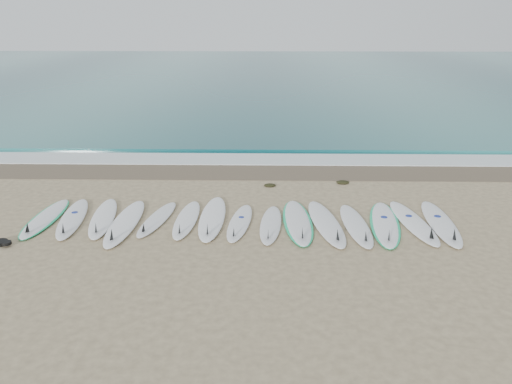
{
  "coord_description": "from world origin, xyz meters",
  "views": [
    {
      "loc": [
        0.57,
        -11.02,
        4.69
      ],
      "look_at": [
        0.33,
        1.07,
        0.4
      ],
      "focal_mm": 35.0,
      "sensor_mm": 36.0,
      "label": 1
    }
  ],
  "objects_px": {
    "surfboard_7": "(239,223)",
    "surfboard_14": "(441,223)",
    "surfboard_0": "(45,218)",
    "leash_coil": "(2,243)"
  },
  "relations": [
    {
      "from": "surfboard_0",
      "to": "surfboard_14",
      "type": "height_order",
      "value": "surfboard_14"
    },
    {
      "from": "surfboard_0",
      "to": "leash_coil",
      "type": "xyz_separation_m",
      "value": [
        -0.36,
        -1.38,
        0.0
      ]
    },
    {
      "from": "surfboard_0",
      "to": "surfboard_14",
      "type": "relative_size",
      "value": 0.89
    },
    {
      "from": "surfboard_0",
      "to": "leash_coil",
      "type": "bearing_deg",
      "value": -104.61
    },
    {
      "from": "surfboard_0",
      "to": "surfboard_7",
      "type": "bearing_deg",
      "value": -2.47
    },
    {
      "from": "surfboard_0",
      "to": "surfboard_14",
      "type": "bearing_deg",
      "value": -1.02
    },
    {
      "from": "surfboard_7",
      "to": "surfboard_14",
      "type": "xyz_separation_m",
      "value": [
        4.77,
        0.04,
        0.01
      ]
    },
    {
      "from": "surfboard_14",
      "to": "leash_coil",
      "type": "bearing_deg",
      "value": -169.68
    },
    {
      "from": "surfboard_0",
      "to": "leash_coil",
      "type": "distance_m",
      "value": 1.43
    },
    {
      "from": "surfboard_14",
      "to": "leash_coil",
      "type": "xyz_separation_m",
      "value": [
        -9.86,
        -1.22,
        -0.01
      ]
    }
  ]
}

